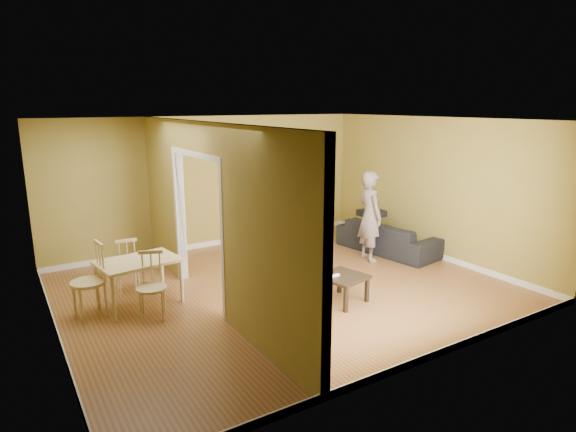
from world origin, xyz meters
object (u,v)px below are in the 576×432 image
(coffee_table, at_px, (343,280))
(sofa, at_px, (388,233))
(chair_near, at_px, (151,286))
(chair_left, at_px, (88,280))
(person, at_px, (370,208))
(bookshelf, at_px, (247,195))
(chair_far, at_px, (126,264))
(dining_table, at_px, (138,265))

(coffee_table, bearing_deg, sofa, 33.14)
(chair_near, bearing_deg, chair_left, 164.78)
(person, xyz_separation_m, coffee_table, (-1.63, -1.30, -0.63))
(bookshelf, xyz_separation_m, chair_near, (-2.76, -2.60, -0.55))
(sofa, height_order, chair_left, chair_left)
(coffee_table, xyz_separation_m, chair_left, (-3.21, 1.44, 0.17))
(sofa, height_order, bookshelf, bookshelf)
(person, relative_size, chair_far, 2.23)
(dining_table, height_order, chair_far, chair_far)
(sofa, relative_size, bookshelf, 1.01)
(sofa, xyz_separation_m, chair_left, (-5.47, -0.03, 0.12))
(bookshelf, relative_size, coffee_table, 3.30)
(person, bearing_deg, dining_table, 97.50)
(sofa, distance_m, dining_table, 4.79)
(bookshelf, xyz_separation_m, coffee_table, (-0.25, -3.52, -0.66))
(coffee_table, xyz_separation_m, dining_table, (-2.53, 1.45, 0.25))
(dining_table, relative_size, chair_near, 1.19)
(bookshelf, relative_size, chair_far, 2.30)
(sofa, relative_size, coffee_table, 3.34)
(chair_near, bearing_deg, chair_far, 113.20)
(sofa, bearing_deg, chair_left, 81.82)
(sofa, distance_m, chair_far, 4.85)
(dining_table, xyz_separation_m, chair_near, (0.02, -0.52, -0.15))
(coffee_table, distance_m, chair_left, 3.53)
(sofa, bearing_deg, chair_near, 88.02)
(coffee_table, xyz_separation_m, chair_near, (-2.51, 0.93, 0.11))
(bookshelf, xyz_separation_m, chair_far, (-2.80, -1.43, -0.57))
(chair_far, bearing_deg, bookshelf, -148.85)
(person, distance_m, dining_table, 4.18)
(dining_table, height_order, chair_near, chair_near)
(sofa, relative_size, chair_near, 2.24)
(person, distance_m, chair_left, 4.86)
(sofa, distance_m, chair_left, 5.47)
(chair_near, bearing_deg, sofa, 27.44)
(sofa, bearing_deg, dining_table, 81.79)
(person, height_order, chair_left, person)
(person, distance_m, chair_far, 4.29)
(person, xyz_separation_m, bookshelf, (-1.38, 2.22, 0.03))
(sofa, height_order, chair_far, chair_far)
(coffee_table, relative_size, chair_left, 0.59)
(person, height_order, coffee_table, person)
(coffee_table, height_order, chair_far, chair_far)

